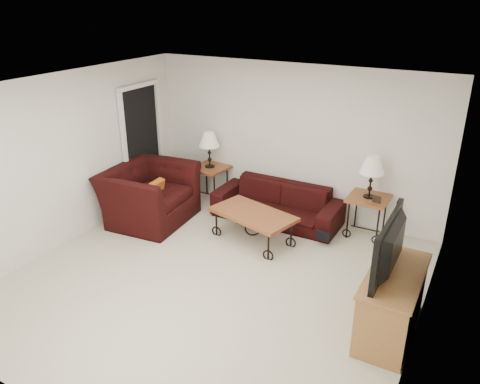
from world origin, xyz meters
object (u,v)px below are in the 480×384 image
at_px(lamp_right, 371,177).
at_px(sofa, 277,203).
at_px(lamp_left, 209,150).
at_px(television, 398,247).
at_px(side_table_left, 210,183).
at_px(coffee_table, 253,227).
at_px(armchair, 149,195).
at_px(side_table_right, 367,216).
at_px(tv_stand, 392,303).
at_px(backpack, 326,230).

bearing_deg(lamp_right, sofa, -172.82).
distance_m(lamp_left, television, 4.22).
xyz_separation_m(side_table_left, coffee_table, (1.39, -1.00, -0.08)).
xyz_separation_m(sofa, television, (2.24, -1.94, 0.75)).
height_order(lamp_right, armchair, lamp_right).
distance_m(sofa, coffee_table, 0.83).
relative_size(side_table_right, tv_stand, 0.52).
xyz_separation_m(side_table_right, lamp_right, (0.00, 0.00, 0.65)).
height_order(side_table_left, lamp_left, lamp_left).
xyz_separation_m(side_table_left, tv_stand, (3.67, -2.12, 0.05)).
relative_size(side_table_right, television, 0.58).
bearing_deg(television, lamp_right, -159.07).
distance_m(tv_stand, television, 0.69).
bearing_deg(backpack, armchair, -145.08).
distance_m(coffee_table, television, 2.65).
relative_size(armchair, backpack, 3.28).
height_order(lamp_right, television, television).
bearing_deg(side_table_left, lamp_left, 0.00).
bearing_deg(tv_stand, lamp_right, 111.40).
distance_m(lamp_left, armchair, 1.35).
bearing_deg(side_table_left, lamp_right, 0.00).
bearing_deg(coffee_table, side_table_right, 34.69).
xyz_separation_m(armchair, television, (4.08, -0.95, 0.61)).
height_order(side_table_left, tv_stand, tv_stand).
relative_size(side_table_left, lamp_left, 1.00).
distance_m(side_table_right, coffee_table, 1.76).
xyz_separation_m(armchair, backpack, (2.82, 0.63, -0.24)).
distance_m(lamp_left, tv_stand, 4.28).
distance_m(side_table_right, armchair, 3.48).
distance_m(side_table_right, backpack, 0.72).
bearing_deg(side_table_right, television, -69.07).
relative_size(lamp_right, tv_stand, 0.52).
distance_m(side_table_left, television, 4.28).
height_order(sofa, coffee_table, sofa).
height_order(lamp_left, lamp_right, lamp_right).
xyz_separation_m(side_table_left, lamp_left, (0.00, 0.00, 0.64)).
distance_m(side_table_left, lamp_right, 2.91).
height_order(side_table_left, backpack, side_table_left).
bearing_deg(television, side_table_left, -120.20).
height_order(side_table_right, lamp_left, lamp_left).
xyz_separation_m(lamp_left, lamp_right, (2.83, 0.00, 0.01)).
bearing_deg(lamp_left, coffee_table, -35.89).
height_order(lamp_right, backpack, lamp_right).
relative_size(tv_stand, backpack, 2.92).
bearing_deg(tv_stand, coffee_table, 153.86).
distance_m(side_table_right, tv_stand, 2.28).
xyz_separation_m(sofa, lamp_left, (-1.40, 0.18, 0.65)).
bearing_deg(lamp_right, armchair, -160.27).
bearing_deg(lamp_right, coffee_table, -145.31).
bearing_deg(coffee_table, television, -26.34).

